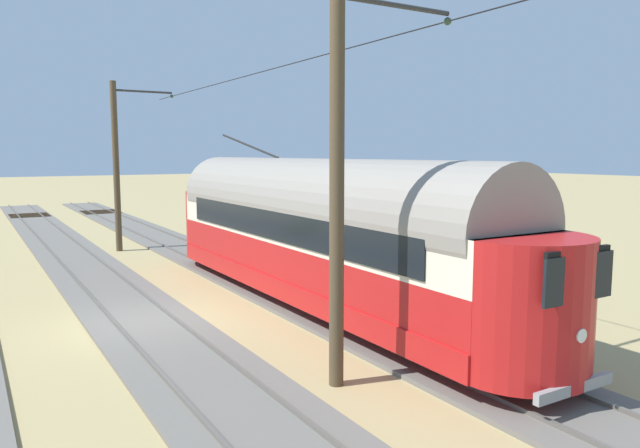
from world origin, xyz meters
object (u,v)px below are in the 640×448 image
Objects in this scene: catenary_pole_foreground at (118,163)px; catenary_pole_mid_near at (340,178)px; vintage_streetcar at (314,230)px; switch_stand at (201,228)px.

catenary_pole_mid_near is (0.00, 18.46, 0.00)m from catenary_pole_foreground.
catenary_pole_foreground is 18.46m from catenary_pole_mid_near.
vintage_streetcar is at bearing -115.81° from catenary_pole_mid_near.
catenary_pole_foreground is 1.00× the size of catenary_pole_mid_near.
vintage_streetcar is 14.06m from switch_stand.
catenary_pole_mid_near reaches higher than vintage_streetcar.
vintage_streetcar is at bearing 101.10° from catenary_pole_foreground.
switch_stand is (-4.13, -0.75, -3.29)m from catenary_pole_foreground.
catenary_pole_mid_near is 6.20× the size of switch_stand.
catenary_pole_foreground and catenary_pole_mid_near have the same top height.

